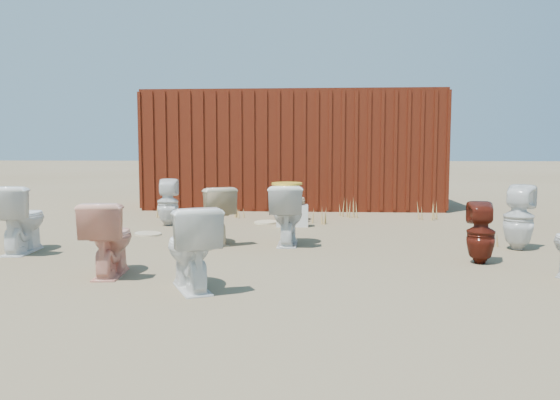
# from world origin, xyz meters

# --- Properties ---
(ground) EXTENTS (100.00, 100.00, 0.00)m
(ground) POSITION_xyz_m (0.00, 0.00, 0.00)
(ground) COLOR brown
(ground) RESTS_ON ground
(shipping_container) EXTENTS (6.00, 2.40, 2.40)m
(shipping_container) POSITION_xyz_m (0.00, 5.20, 1.20)
(shipping_container) COLOR #460E0B
(shipping_container) RESTS_ON ground
(toilet_front_a) EXTENTS (0.51, 0.82, 0.80)m
(toilet_front_a) POSITION_xyz_m (-3.02, -0.43, 0.40)
(toilet_front_a) COLOR white
(toilet_front_a) RESTS_ON ground
(toilet_front_pink) EXTENTS (0.47, 0.75, 0.73)m
(toilet_front_pink) POSITION_xyz_m (-1.53, -1.52, 0.37)
(toilet_front_pink) COLOR #F4A68D
(toilet_front_pink) RESTS_ON ground
(toilet_front_c) EXTENTS (0.69, 0.84, 0.74)m
(toilet_front_c) POSITION_xyz_m (-0.61, -2.00, 0.37)
(toilet_front_c) COLOR white
(toilet_front_c) RESTS_ON ground
(toilet_front_maroon) EXTENTS (0.34, 0.34, 0.66)m
(toilet_front_maroon) POSITION_xyz_m (2.25, -0.72, 0.33)
(toilet_front_maroon) COLOR #50170D
(toilet_front_maroon) RESTS_ON ground
(toilet_back_a) EXTENTS (0.38, 0.39, 0.75)m
(toilet_back_a) POSITION_xyz_m (-1.90, 1.94, 0.38)
(toilet_back_a) COLOR white
(toilet_back_a) RESTS_ON ground
(toilet_back_beige_left) EXTENTS (0.74, 0.85, 0.75)m
(toilet_back_beige_left) POSITION_xyz_m (-0.86, 0.31, 0.38)
(toilet_back_beige_left) COLOR beige
(toilet_back_beige_left) RESTS_ON ground
(toilet_back_beige_right) EXTENTS (0.57, 0.74, 0.67)m
(toilet_back_beige_right) POSITION_xyz_m (0.09, 2.65, 0.33)
(toilet_back_beige_right) COLOR beige
(toilet_back_beige_right) RESTS_ON ground
(toilet_back_yellowlid) EXTENTS (0.44, 0.76, 0.78)m
(toilet_back_yellowlid) POSITION_xyz_m (0.11, 0.31, 0.39)
(toilet_back_yellowlid) COLOR white
(toilet_back_yellowlid) RESTS_ON ground
(toilet_back_e) EXTENTS (0.50, 0.50, 0.79)m
(toilet_back_e) POSITION_xyz_m (2.95, 0.14, 0.40)
(toilet_back_e) COLOR white
(toilet_back_e) RESTS_ON ground
(yellow_lid) EXTENTS (0.39, 0.49, 0.02)m
(yellow_lid) POSITION_xyz_m (0.11, 0.31, 0.79)
(yellow_lid) COLOR gold
(yellow_lid) RESTS_ON toilet_back_yellowlid
(loose_tank) EXTENTS (0.51, 0.23, 0.35)m
(loose_tank) POSITION_xyz_m (0.10, 1.94, 0.17)
(loose_tank) COLOR silver
(loose_tank) RESTS_ON ground
(loose_lid_near) EXTENTS (0.52, 0.59, 0.02)m
(loose_lid_near) POSITION_xyz_m (-0.35, 2.35, 0.01)
(loose_lid_near) COLOR beige
(loose_lid_near) RESTS_ON ground
(loose_lid_far) EXTENTS (0.58, 0.59, 0.02)m
(loose_lid_far) POSITION_xyz_m (-1.94, 1.00, 0.01)
(loose_lid_far) COLOR #C5B48E
(loose_lid_far) RESTS_ON ground
(weed_clump_a) EXTENTS (0.36, 0.36, 0.29)m
(weed_clump_a) POSITION_xyz_m (-2.24, 3.05, 0.15)
(weed_clump_a) COLOR #A88343
(weed_clump_a) RESTS_ON ground
(weed_clump_b) EXTENTS (0.32, 0.32, 0.25)m
(weed_clump_b) POSITION_xyz_m (0.58, 2.28, 0.12)
(weed_clump_b) COLOR #A88343
(weed_clump_b) RESTS_ON ground
(weed_clump_c) EXTENTS (0.36, 0.36, 0.31)m
(weed_clump_c) POSITION_xyz_m (2.45, 2.90, 0.15)
(weed_clump_c) COLOR #A88343
(weed_clump_c) RESTS_ON ground
(weed_clump_d) EXTENTS (0.30, 0.30, 0.23)m
(weed_clump_d) POSITION_xyz_m (-0.88, 3.04, 0.11)
(weed_clump_d) COLOR #A88343
(weed_clump_d) RESTS_ON ground
(weed_clump_e) EXTENTS (0.34, 0.34, 0.32)m
(weed_clump_e) POSITION_xyz_m (1.08, 3.25, 0.16)
(weed_clump_e) COLOR #A88343
(weed_clump_e) RESTS_ON ground
(weed_clump_f) EXTENTS (0.28, 0.28, 0.21)m
(weed_clump_f) POSITION_xyz_m (2.66, 0.36, 0.11)
(weed_clump_f) COLOR #A88343
(weed_clump_f) RESTS_ON ground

